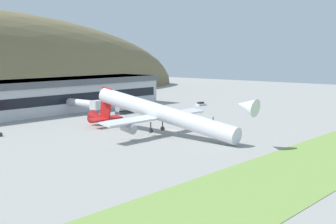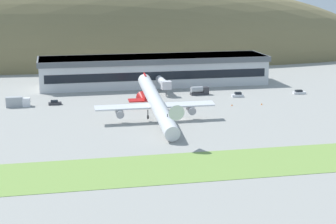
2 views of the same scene
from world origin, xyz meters
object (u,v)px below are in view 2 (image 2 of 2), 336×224
(terminal_building, at_px, (154,69))
(service_car_1, at_px, (238,95))
(cargo_airplane, at_px, (156,104))
(traffic_cone_0, at_px, (232,105))
(box_truck, at_px, (18,102))
(fuel_truck, at_px, (199,91))
(jetway_0, at_px, (163,83))
(traffic_cone_1, at_px, (262,104))
(service_car_2, at_px, (299,92))
(service_car_0, at_px, (55,103))

(terminal_building, height_order, service_car_1, terminal_building)
(cargo_airplane, bearing_deg, traffic_cone_0, 29.85)
(box_truck, height_order, traffic_cone_0, box_truck)
(traffic_cone_0, bearing_deg, terminal_building, 112.83)
(service_car_1, relative_size, fuel_truck, 0.61)
(fuel_truck, bearing_deg, terminal_building, 118.08)
(traffic_cone_0, bearing_deg, jetway_0, 125.87)
(box_truck, xyz_separation_m, traffic_cone_1, (78.80, -13.55, -1.29))
(fuel_truck, height_order, box_truck, box_truck)
(terminal_building, distance_m, box_truck, 59.10)
(service_car_2, xyz_separation_m, box_truck, (-98.76, -1.11, 0.98))
(service_car_1, height_order, traffic_cone_0, service_car_1)
(cargo_airplane, relative_size, traffic_cone_1, 91.53)
(cargo_airplane, xyz_separation_m, fuel_truck, (22.65, 36.08, -3.86))
(terminal_building, bearing_deg, cargo_airplane, -99.87)
(service_car_0, relative_size, service_car_1, 1.04)
(terminal_building, height_order, traffic_cone_0, terminal_building)
(cargo_airplane, distance_m, service_car_0, 41.39)
(cargo_airplane, relative_size, traffic_cone_0, 91.53)
(terminal_building, distance_m, service_car_1, 38.81)
(jetway_0, distance_m, fuel_truck, 13.47)
(service_car_0, relative_size, traffic_cone_0, 7.39)
(cargo_airplane, distance_m, fuel_truck, 42.78)
(service_car_0, height_order, service_car_2, service_car_0)
(service_car_1, bearing_deg, service_car_0, -179.94)
(jetway_0, height_order, fuel_truck, jetway_0)
(jetway_0, relative_size, traffic_cone_1, 26.35)
(fuel_truck, relative_size, traffic_cone_1, 11.69)
(terminal_building, relative_size, service_car_1, 21.64)
(service_car_1, bearing_deg, box_truck, -179.57)
(service_car_0, height_order, box_truck, box_truck)
(service_car_0, bearing_deg, traffic_cone_0, -13.20)
(terminal_building, distance_m, traffic_cone_0, 46.99)
(fuel_truck, height_order, traffic_cone_1, fuel_truck)
(cargo_airplane, xyz_separation_m, service_car_2, (58.42, 30.25, -4.77))
(terminal_building, xyz_separation_m, box_truck, (-50.64, -30.09, -4.82))
(traffic_cone_1, bearing_deg, terminal_building, 122.83)
(cargo_airplane, bearing_deg, service_car_1, 40.44)
(cargo_airplane, relative_size, fuel_truck, 7.83)
(cargo_airplane, distance_m, service_car_2, 65.96)
(service_car_2, relative_size, fuel_truck, 0.69)
(terminal_building, distance_m, fuel_truck, 26.68)
(fuel_truck, bearing_deg, box_truck, -173.71)
(fuel_truck, bearing_deg, traffic_cone_1, -52.36)
(service_car_1, bearing_deg, traffic_cone_1, -75.66)
(service_car_0, xyz_separation_m, box_truck, (-11.83, -0.50, 0.94))
(service_car_0, bearing_deg, traffic_cone_1, -11.85)
(terminal_building, xyz_separation_m, service_car_0, (-38.82, -29.59, -5.76))
(service_car_2, height_order, box_truck, box_truck)
(service_car_2, height_order, traffic_cone_1, service_car_2)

